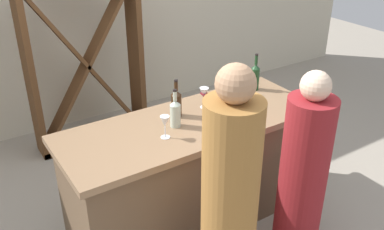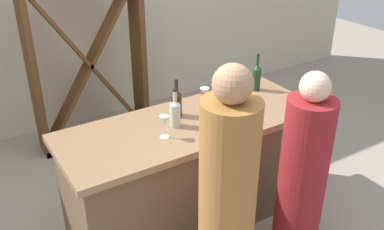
# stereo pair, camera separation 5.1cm
# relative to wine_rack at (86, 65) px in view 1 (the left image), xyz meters

# --- Properties ---
(ground_plane) EXTENTS (12.00, 12.00, 0.00)m
(ground_plane) POSITION_rel_wine_rack_xyz_m (0.20, -1.65, -0.86)
(ground_plane) COLOR #9E9384
(bar_counter) EXTENTS (1.97, 0.75, 0.90)m
(bar_counter) POSITION_rel_wine_rack_xyz_m (0.20, -1.65, -0.40)
(bar_counter) COLOR brown
(bar_counter) RESTS_ON ground
(wine_rack) EXTENTS (1.16, 0.28, 1.71)m
(wine_rack) POSITION_rel_wine_rack_xyz_m (0.00, 0.00, 0.00)
(wine_rack) COLOR brown
(wine_rack) RESTS_ON ground
(wine_bottle_leftmost_clear_pale) EXTENTS (0.08, 0.08, 0.28)m
(wine_bottle_leftmost_clear_pale) POSITION_rel_wine_rack_xyz_m (0.06, -1.65, 0.15)
(wine_bottle_leftmost_clear_pale) COLOR #B7C6B2
(wine_bottle_leftmost_clear_pale) RESTS_ON bar_counter
(wine_bottle_second_left_amber_brown) EXTENTS (0.08, 0.08, 0.29)m
(wine_bottle_second_left_amber_brown) POSITION_rel_wine_rack_xyz_m (0.15, -1.52, 0.16)
(wine_bottle_second_left_amber_brown) COLOR #331E0F
(wine_bottle_second_left_amber_brown) RESTS_ON bar_counter
(wine_bottle_center_olive_green) EXTENTS (0.07, 0.07, 0.31)m
(wine_bottle_center_olive_green) POSITION_rel_wine_rack_xyz_m (0.95, -1.46, 0.17)
(wine_bottle_center_olive_green) COLOR #193D1E
(wine_bottle_center_olive_green) RESTS_ON bar_counter
(wine_glass_near_left) EXTENTS (0.07, 0.07, 0.16)m
(wine_glass_near_left) POSITION_rel_wine_rack_xyz_m (-0.08, -1.75, 0.16)
(wine_glass_near_left) COLOR white
(wine_glass_near_left) RESTS_ON bar_counter
(wine_glass_near_center) EXTENTS (0.07, 0.07, 0.16)m
(wine_glass_near_center) POSITION_rel_wine_rack_xyz_m (0.42, -1.72, 0.16)
(wine_glass_near_center) COLOR white
(wine_glass_near_center) RESTS_ON bar_counter
(wine_glass_near_right) EXTENTS (0.07, 0.07, 0.16)m
(wine_glass_near_right) POSITION_rel_wine_rack_xyz_m (0.40, -1.51, 0.16)
(wine_glass_near_right) COLOR white
(wine_glass_near_right) RESTS_ON bar_counter
(person_left_guest) EXTENTS (0.36, 0.36, 1.43)m
(person_left_guest) POSITION_rel_wine_rack_xyz_m (0.64, -2.36, -0.19)
(person_left_guest) COLOR maroon
(person_left_guest) RESTS_ON ground
(person_center_guest) EXTENTS (0.42, 0.42, 1.64)m
(person_center_guest) POSITION_rel_wine_rack_xyz_m (-0.05, -2.43, -0.09)
(person_center_guest) COLOR #9E6B33
(person_center_guest) RESTS_ON ground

